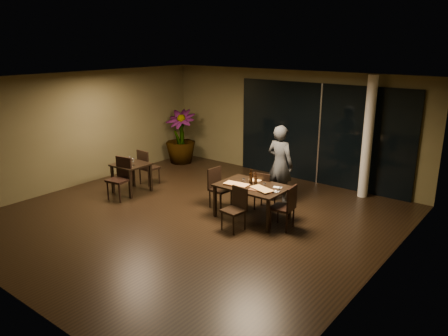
{
  "coord_description": "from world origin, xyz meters",
  "views": [
    {
      "loc": [
        6.04,
        -6.62,
        3.78
      ],
      "look_at": [
        0.32,
        0.67,
        1.05
      ],
      "focal_mm": 35.0,
      "sensor_mm": 36.0,
      "label": 1
    }
  ],
  "objects_px": {
    "chair_side_far": "(147,165)",
    "potted_plant": "(181,137)",
    "main_table": "(252,189)",
    "bottle_a": "(251,177)",
    "chair_main_near": "(236,206)",
    "side_table": "(131,169)",
    "chair_main_right": "(286,205)",
    "chair_main_far": "(263,189)",
    "diner": "(280,164)",
    "bottle_b": "(256,180)",
    "chair_side_near": "(121,176)",
    "chair_main_left": "(218,185)",
    "bottle_c": "(256,178)"
  },
  "relations": [
    {
      "from": "main_table",
      "to": "chair_main_right",
      "type": "relative_size",
      "value": 1.59
    },
    {
      "from": "chair_main_left",
      "to": "chair_side_far",
      "type": "height_order",
      "value": "chair_side_far"
    },
    {
      "from": "chair_side_far",
      "to": "potted_plant",
      "type": "xyz_separation_m",
      "value": [
        -0.82,
        2.19,
        0.3
      ]
    },
    {
      "from": "main_table",
      "to": "bottle_c",
      "type": "bearing_deg",
      "value": 72.0
    },
    {
      "from": "bottle_c",
      "to": "chair_main_right",
      "type": "bearing_deg",
      "value": -8.68
    },
    {
      "from": "chair_side_near",
      "to": "bottle_b",
      "type": "xyz_separation_m",
      "value": [
        3.32,
        0.99,
        0.31
      ]
    },
    {
      "from": "chair_main_right",
      "to": "bottle_a",
      "type": "xyz_separation_m",
      "value": [
        -0.97,
        0.11,
        0.39
      ]
    },
    {
      "from": "chair_main_left",
      "to": "potted_plant",
      "type": "xyz_separation_m",
      "value": [
        -3.34,
        2.27,
        0.32
      ]
    },
    {
      "from": "chair_side_far",
      "to": "potted_plant",
      "type": "distance_m",
      "value": 2.36
    },
    {
      "from": "main_table",
      "to": "chair_main_left",
      "type": "distance_m",
      "value": 1.03
    },
    {
      "from": "main_table",
      "to": "bottle_a",
      "type": "relative_size",
      "value": 4.51
    },
    {
      "from": "main_table",
      "to": "chair_main_near",
      "type": "height_order",
      "value": "chair_main_near"
    },
    {
      "from": "chair_main_right",
      "to": "potted_plant",
      "type": "relative_size",
      "value": 0.56
    },
    {
      "from": "chair_main_right",
      "to": "potted_plant",
      "type": "xyz_separation_m",
      "value": [
        -5.24,
        2.39,
        0.31
      ]
    },
    {
      "from": "bottle_a",
      "to": "main_table",
      "type": "bearing_deg",
      "value": -34.65
    },
    {
      "from": "main_table",
      "to": "chair_main_near",
      "type": "relative_size",
      "value": 1.69
    },
    {
      "from": "diner",
      "to": "bottle_c",
      "type": "relative_size",
      "value": 6.51
    },
    {
      "from": "chair_side_far",
      "to": "bottle_a",
      "type": "bearing_deg",
      "value": -178.17
    },
    {
      "from": "chair_main_left",
      "to": "chair_main_right",
      "type": "relative_size",
      "value": 0.99
    },
    {
      "from": "chair_main_right",
      "to": "chair_main_left",
      "type": "bearing_deg",
      "value": -99.85
    },
    {
      "from": "main_table",
      "to": "chair_main_near",
      "type": "xyz_separation_m",
      "value": [
        0.07,
        -0.69,
        -0.18
      ]
    },
    {
      "from": "chair_side_near",
      "to": "bottle_b",
      "type": "distance_m",
      "value": 3.48
    },
    {
      "from": "chair_side_far",
      "to": "diner",
      "type": "relative_size",
      "value": 0.51
    },
    {
      "from": "chair_main_far",
      "to": "diner",
      "type": "distance_m",
      "value": 0.82
    },
    {
      "from": "diner",
      "to": "bottle_c",
      "type": "distance_m",
      "value": 1.15
    },
    {
      "from": "chair_main_near",
      "to": "chair_main_right",
      "type": "xyz_separation_m",
      "value": [
        0.81,
        0.63,
        0.03
      ]
    },
    {
      "from": "side_table",
      "to": "chair_side_far",
      "type": "distance_m",
      "value": 0.67
    },
    {
      "from": "chair_main_left",
      "to": "chair_side_near",
      "type": "bearing_deg",
      "value": 118.65
    },
    {
      "from": "main_table",
      "to": "bottle_a",
      "type": "height_order",
      "value": "bottle_a"
    },
    {
      "from": "chair_main_far",
      "to": "main_table",
      "type": "bearing_deg",
      "value": 89.56
    },
    {
      "from": "potted_plant",
      "to": "chair_main_left",
      "type": "bearing_deg",
      "value": -34.18
    },
    {
      "from": "chair_side_far",
      "to": "diner",
      "type": "height_order",
      "value": "diner"
    },
    {
      "from": "chair_main_near",
      "to": "potted_plant",
      "type": "xyz_separation_m",
      "value": [
        -4.43,
        3.02,
        0.34
      ]
    },
    {
      "from": "bottle_a",
      "to": "bottle_b",
      "type": "relative_size",
      "value": 1.32
    },
    {
      "from": "bottle_a",
      "to": "bottle_b",
      "type": "distance_m",
      "value": 0.15
    },
    {
      "from": "chair_main_left",
      "to": "bottle_b",
      "type": "relative_size",
      "value": 3.7
    },
    {
      "from": "bottle_a",
      "to": "potted_plant",
      "type": "bearing_deg",
      "value": 151.95
    },
    {
      "from": "chair_main_near",
      "to": "bottle_a",
      "type": "relative_size",
      "value": 2.67
    },
    {
      "from": "diner",
      "to": "bottle_a",
      "type": "height_order",
      "value": "diner"
    },
    {
      "from": "chair_main_near",
      "to": "chair_side_near",
      "type": "height_order",
      "value": "chair_side_near"
    },
    {
      "from": "chair_main_left",
      "to": "chair_main_near",
      "type": "bearing_deg",
      "value": -120.07
    },
    {
      "from": "chair_main_far",
      "to": "bottle_c",
      "type": "bearing_deg",
      "value": 93.76
    },
    {
      "from": "side_table",
      "to": "bottle_b",
      "type": "xyz_separation_m",
      "value": [
        3.45,
        0.55,
        0.25
      ]
    },
    {
      "from": "chair_side_far",
      "to": "chair_side_near",
      "type": "relative_size",
      "value": 0.95
    },
    {
      "from": "chair_main_far",
      "to": "chair_main_near",
      "type": "relative_size",
      "value": 1.03
    },
    {
      "from": "chair_side_near",
      "to": "potted_plant",
      "type": "relative_size",
      "value": 0.61
    },
    {
      "from": "chair_main_far",
      "to": "chair_side_far",
      "type": "relative_size",
      "value": 0.95
    },
    {
      "from": "diner",
      "to": "bottle_a",
      "type": "distance_m",
      "value": 1.16
    },
    {
      "from": "side_table",
      "to": "chair_side_near",
      "type": "height_order",
      "value": "chair_side_near"
    },
    {
      "from": "chair_side_near",
      "to": "chair_main_left",
      "type": "bearing_deg",
      "value": 15.59
    }
  ]
}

